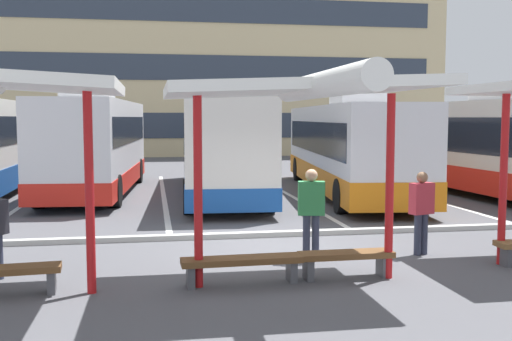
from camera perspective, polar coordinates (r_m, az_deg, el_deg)
ground_plane at (r=12.69m, az=2.03°, el=-7.31°), size 160.00×160.00×0.00m
terminal_building at (r=48.83m, az=-6.87°, el=13.47°), size 37.58×13.21×22.52m
coach_bus_1 at (r=22.15m, az=-14.94°, el=2.28°), size 3.26×10.36×3.65m
coach_bus_2 at (r=21.35m, az=-3.40°, el=2.30°), size 3.21×12.27×3.61m
coach_bus_3 at (r=21.67m, az=8.65°, el=2.03°), size 3.81×12.40×3.47m
coach_bus_4 at (r=22.69m, az=20.42°, el=2.11°), size 3.17×11.57×3.63m
lane_stripe_1 at (r=21.43m, az=-20.50°, el=-2.54°), size 0.16×14.00×0.01m
lane_stripe_2 at (r=21.06m, az=-8.74°, el=-2.41°), size 0.16×14.00×0.01m
lane_stripe_3 at (r=21.58m, az=2.94°, el=-2.18°), size 0.16×14.00×0.01m
lane_stripe_4 at (r=22.93m, az=13.64°, el=-1.89°), size 0.16×14.00×0.01m
lane_stripe_5 at (r=24.99m, az=22.87°, el=-1.58°), size 0.16×14.00×0.01m
waiting_shelter_1 at (r=9.50m, az=4.32°, el=7.44°), size 4.21×5.06×3.34m
bench_1 at (r=9.90m, az=-1.35°, el=-8.81°), size 1.99×0.49×0.45m
bench_2 at (r=10.40m, az=8.54°, el=-8.24°), size 1.62×0.44×0.45m
platform_kerb at (r=13.79m, az=1.04°, el=-6.06°), size 44.00×0.24×0.12m
waiting_passenger_0 at (r=12.31m, az=15.41°, el=-3.36°), size 0.52×0.35×1.65m
waiting_passenger_3 at (r=11.53m, az=5.25°, el=-3.46°), size 0.53×0.31×1.74m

